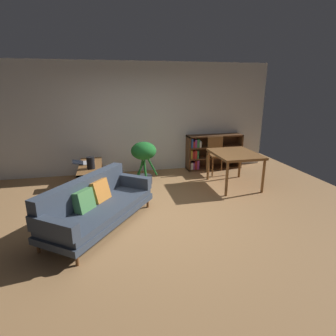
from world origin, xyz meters
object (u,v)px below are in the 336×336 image
Objects in this scene: potted_floor_plant at (144,156)px; fabric_couch at (96,204)px; desk_speaker at (91,163)px; dining_table at (235,156)px; open_laptop at (85,162)px; bookshelf at (210,152)px; dining_chair_near at (217,153)px; media_console at (91,177)px.

fabric_couch is at bearing -119.77° from potted_floor_plant.
desk_speaker is 1.17m from potted_floor_plant.
desk_speaker reaches higher than dining_table.
open_laptop is at bearing 167.56° from dining_table.
dining_chair_near is at bearing -86.74° from bookshelf.
open_laptop is 3.26m from dining_table.
dining_chair_near is at bearing 11.78° from potted_floor_plant.
open_laptop is (-0.26, 1.90, 0.17)m from fabric_couch.
desk_speaker is at bearing -159.32° from bookshelf.
desk_speaker is 0.21× the size of dining_table.
fabric_couch is 1.74m from media_console.
dining_table reaches higher than open_laptop.
dining_chair_near reaches higher than desk_speaker.
media_console is at bearing -55.92° from open_laptop.
dining_table is 1.41m from bookshelf.
bookshelf is (3.00, 1.13, -0.19)m from desk_speaker.
bookshelf is (1.87, 0.82, -0.20)m from potted_floor_plant.
fabric_couch is 1.92m from open_laptop.
media_console is 0.47m from desk_speaker.
media_console is 1.48× the size of dining_chair_near.
potted_floor_plant is at bearing -5.40° from open_laptop.
open_laptop reaches higher than media_console.
media_console is 1.18× the size of dining_table.
dining_table is at bearing -89.46° from dining_chair_near.
potted_floor_plant reaches higher than fabric_couch.
media_console is at bearing -171.67° from dining_chair_near.
dining_chair_near is at bearing 4.96° from open_laptop.
open_laptop is 0.47m from desk_speaker.
fabric_couch is 2.07m from potted_floor_plant.
dining_chair_near is (3.06, 0.45, 0.26)m from media_console.
bookshelf reaches higher than desk_speaker.
bookshelf reaches higher than media_console.
potted_floor_plant reaches higher than dining_chair_near.
desk_speaker is (-0.11, 1.46, 0.28)m from fabric_couch.
potted_floor_plant reaches higher than open_laptop.
fabric_couch is 2.18× the size of potted_floor_plant.
bookshelf is (3.15, 0.70, -0.09)m from open_laptop.
potted_floor_plant is at bearing -168.22° from dining_chair_near.
fabric_couch is 1.41× the size of bookshelf.
media_console is 0.35m from open_laptop.
potted_floor_plant reaches higher than desk_speaker.
dining_chair_near is at bearing 36.71° from fabric_couch.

